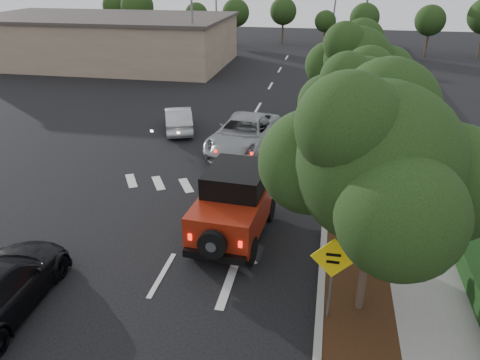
# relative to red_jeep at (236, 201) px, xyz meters

# --- Properties ---
(ground) EXTENTS (120.00, 120.00, 0.00)m
(ground) POSITION_rel_red_jeep_xyz_m (-1.66, -2.76, -1.18)
(ground) COLOR black
(ground) RESTS_ON ground
(curb) EXTENTS (0.20, 70.00, 0.15)m
(curb) POSITION_rel_red_jeep_xyz_m (2.94, 9.24, -1.10)
(curb) COLOR #9E9B93
(curb) RESTS_ON ground
(planting_strip) EXTENTS (1.80, 70.00, 0.12)m
(planting_strip) POSITION_rel_red_jeep_xyz_m (3.94, 9.24, -1.12)
(planting_strip) COLOR black
(planting_strip) RESTS_ON ground
(sidewalk) EXTENTS (2.00, 70.00, 0.12)m
(sidewalk) POSITION_rel_red_jeep_xyz_m (5.84, 9.24, -1.12)
(sidewalk) COLOR gray
(sidewalk) RESTS_ON ground
(hedge) EXTENTS (0.80, 70.00, 0.80)m
(hedge) POSITION_rel_red_jeep_xyz_m (7.24, 9.24, -0.78)
(hedge) COLOR black
(hedge) RESTS_ON ground
(commercial_building) EXTENTS (22.00, 12.00, 4.00)m
(commercial_building) POSITION_rel_red_jeep_xyz_m (-17.66, 27.24, 0.82)
(commercial_building) COLOR #866F5D
(commercial_building) RESTS_ON ground
(transmission_tower) EXTENTS (7.00, 4.00, 28.00)m
(transmission_tower) POSITION_rel_red_jeep_xyz_m (4.34, 45.24, -1.18)
(transmission_tower) COLOR slate
(transmission_tower) RESTS_ON ground
(street_tree_near) EXTENTS (3.80, 3.80, 5.92)m
(street_tree_near) POSITION_rel_red_jeep_xyz_m (3.94, -3.26, -1.18)
(street_tree_near) COLOR black
(street_tree_near) RESTS_ON ground
(street_tree_mid) EXTENTS (3.20, 3.20, 5.32)m
(street_tree_mid) POSITION_rel_red_jeep_xyz_m (3.94, 3.74, -1.18)
(street_tree_mid) COLOR black
(street_tree_mid) RESTS_ON ground
(street_tree_far) EXTENTS (3.40, 3.40, 5.62)m
(street_tree_far) POSITION_rel_red_jeep_xyz_m (3.94, 10.24, -1.18)
(street_tree_far) COLOR black
(street_tree_far) RESTS_ON ground
(light_pole_a) EXTENTS (2.00, 0.22, 9.00)m
(light_pole_a) POSITION_rel_red_jeep_xyz_m (-8.16, 23.24, -1.18)
(light_pole_a) COLOR slate
(light_pole_a) RESTS_ON ground
(light_pole_b) EXTENTS (2.00, 0.22, 9.00)m
(light_pole_b) POSITION_rel_red_jeep_xyz_m (-9.16, 35.24, -1.18)
(light_pole_b) COLOR slate
(light_pole_b) RESTS_ON ground
(red_jeep) EXTENTS (2.31, 4.64, 2.32)m
(red_jeep) POSITION_rel_red_jeep_xyz_m (0.00, 0.00, 0.00)
(red_jeep) COLOR black
(red_jeep) RESTS_ON ground
(silver_suv_ahead) EXTENTS (3.31, 6.06, 1.61)m
(silver_suv_ahead) POSITION_rel_red_jeep_xyz_m (-1.16, 7.76, -0.37)
(silver_suv_ahead) COLOR #93969A
(silver_suv_ahead) RESTS_ON ground
(silver_sedan_oncoming) EXTENTS (2.65, 4.18, 1.30)m
(silver_sedan_oncoming) POSITION_rel_red_jeep_xyz_m (-5.21, 9.96, -0.53)
(silver_sedan_oncoming) COLOR #B3B6BC
(silver_sedan_oncoming) RESTS_ON ground
(parked_suv) EXTENTS (5.16, 3.63, 1.63)m
(parked_suv) POSITION_rel_red_jeep_xyz_m (-10.88, 24.12, -0.36)
(parked_suv) COLOR #ABAFB3
(parked_suv) RESTS_ON ground
(speed_hump_sign) EXTENTS (1.09, 0.09, 2.33)m
(speed_hump_sign) POSITION_rel_red_jeep_xyz_m (3.14, -3.79, 0.43)
(speed_hump_sign) COLOR slate
(speed_hump_sign) RESTS_ON ground
(terracotta_planter) EXTENTS (0.62, 0.62, 1.08)m
(terracotta_planter) POSITION_rel_red_jeep_xyz_m (5.01, -1.03, -0.45)
(terracotta_planter) COLOR brown
(terracotta_planter) RESTS_ON ground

